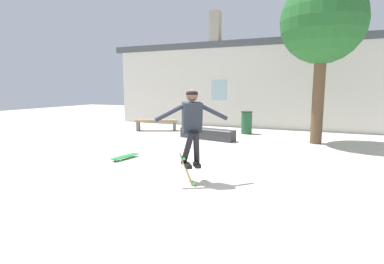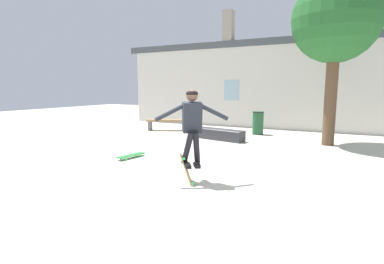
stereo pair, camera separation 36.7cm
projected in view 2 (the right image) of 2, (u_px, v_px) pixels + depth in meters
name	position (u px, v px, depth m)	size (l,w,h in m)	color
ground_plane	(174.00, 175.00, 6.10)	(40.00, 40.00, 0.00)	beige
building_backdrop	(268.00, 82.00, 12.83)	(14.32, 0.52, 5.15)	beige
tree_right	(336.00, 21.00, 8.74)	(2.52, 2.52, 5.00)	brown
park_bench	(168.00, 122.00, 12.44)	(1.76, 1.10, 0.46)	#99754C
skate_ledge	(217.00, 134.00, 10.26)	(2.07, 0.85, 0.37)	#38383D
trash_bin	(258.00, 122.00, 11.34)	(0.45, 0.45, 0.88)	#235633
skater	(192.00, 121.00, 5.45)	(1.14, 0.89, 1.42)	#282D38
skateboard_flipping	(188.00, 173.00, 5.55)	(0.48, 0.44, 0.75)	#AD894C
skateboard_resting	(131.00, 155.00, 7.54)	(0.34, 0.84, 0.08)	#237F38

